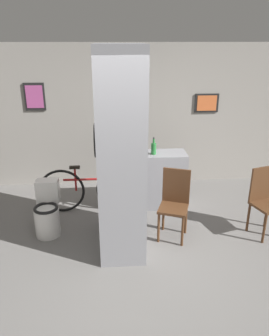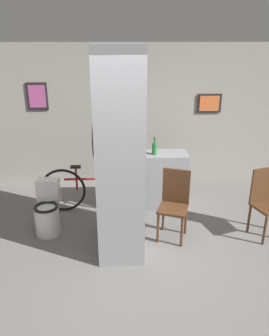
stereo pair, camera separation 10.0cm
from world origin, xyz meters
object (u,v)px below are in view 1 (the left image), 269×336
(chair_near_pillar, at_px, (174,201))
(chair_by_doorway, at_px, (265,199))
(bicycle, at_px, (91,189))
(bottle_tall, at_px, (154,148))
(toilet, at_px, (47,212))

(chair_near_pillar, distance_m, chair_by_doorway, 1.29)
(bicycle, bearing_deg, bottle_tall, 4.33)
(chair_near_pillar, bearing_deg, bottle_tall, 122.44)
(toilet, relative_size, chair_near_pillar, 0.77)
(chair_near_pillar, relative_size, chair_by_doorway, 1.00)
(toilet, bearing_deg, chair_by_doorway, -3.62)
(toilet, height_order, bottle_tall, bottle_tall)
(toilet, distance_m, chair_by_doorway, 3.11)
(bottle_tall, bearing_deg, toilet, -156.46)
(bicycle, relative_size, bottle_tall, 5.83)
(bicycle, xyz_separation_m, bottle_tall, (1.02, 0.08, 0.65))
(chair_by_doorway, height_order, bicycle, chair_by_doorway)
(toilet, xyz_separation_m, chair_near_pillar, (1.80, -0.18, 0.21))
(toilet, relative_size, chair_by_doorway, 0.77)
(bottle_tall, bearing_deg, bicycle, -175.67)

